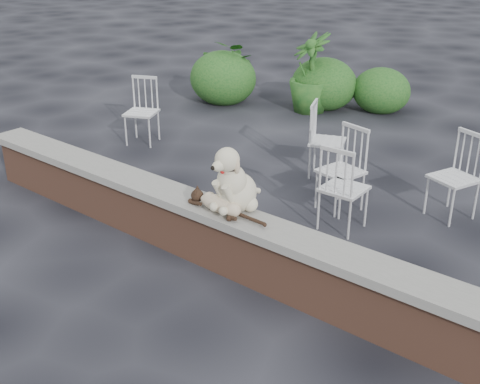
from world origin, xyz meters
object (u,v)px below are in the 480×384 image
Objects in this scene: chair_b at (341,170)px; chair_a at (141,111)px; chair_e at (328,140)px; potted_plant_b at (311,73)px; cat at (220,203)px; dog at (238,177)px; chair_d at (454,177)px; chair_c at (344,187)px; potted_plant_a at (232,69)px.

chair_a is (-3.35, 0.13, 0.00)m from chair_b.
chair_e and chair_a have the same top height.
cat is at bearing -65.89° from potted_plant_b.
dog is 0.67× the size of chair_e.
chair_d is at bearing 43.06° from chair_b.
chair_a is (-2.72, -0.62, 0.00)m from chair_e.
chair_c is 4.26m from potted_plant_b.
dog is 2.48m from chair_e.
cat is 5.24m from potted_plant_b.
potted_plant_a is at bearing 135.65° from dog.
cat is 2.58m from chair_e.
cat is 2.69m from chair_d.
potted_plant_a is (-3.86, 2.77, 0.07)m from chair_b.
chair_b is 1.00× the size of chair_c.
chair_c is at bearing -52.40° from potted_plant_b.
chair_b is 0.46m from chair_c.
potted_plant_a is (-3.74, 4.41, -0.36)m from dog.
chair_e is at bearing -53.05° from chair_c.
dog is at bearing -53.97° from chair_a.
potted_plant_a is 0.82× the size of potted_plant_b.
chair_a is at bearing -79.07° from potted_plant_a.
chair_a is at bearing 80.23° from chair_e.
chair_e is at bearing 107.42° from dog.
chair_b is 3.81m from potted_plant_b.
chair_e is at bearing -52.71° from potted_plant_b.
potted_plant_b reaches higher than chair_b.
potted_plant_a is (-4.89, 2.17, 0.07)m from chair_d.
chair_e reaches higher than cat.
cat is at bearing -51.26° from potted_plant_a.
dog is 0.67× the size of chair_c.
potted_plant_a is at bearing 35.40° from chair_e.
potted_plant_b reaches higher than chair_a.
chair_e and chair_d have the same top height.
cat is 1.49m from chair_c.
cat is at bearing -112.72° from dog.
chair_c and chair_a have the same top height.
dog reaches higher than chair_a.
dog is 5.14m from potted_plant_b.
chair_e is 0.72× the size of potted_plant_b.
cat is (-0.08, -0.15, -0.23)m from dog.
potted_plant_b is at bearing 45.38° from chair_a.
chair_e is at bearing -12.46° from chair_a.
chair_a is 0.72× the size of potted_plant_b.
cat is 1.08× the size of chair_a.
chair_d is 0.72× the size of potted_plant_b.
chair_b is 0.72× the size of potted_plant_b.
chair_c is 1.00× the size of chair_d.
chair_c is 5.18m from potted_plant_a.
chair_c is 0.72× the size of potted_plant_b.
dog reaches higher than chair_d.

